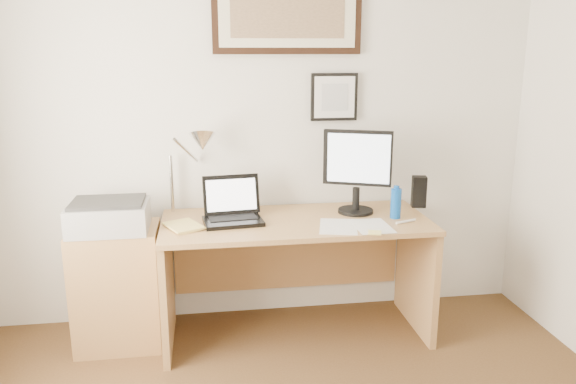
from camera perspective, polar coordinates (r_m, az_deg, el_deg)
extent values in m
cube|color=white|center=(3.61, -2.48, 6.40)|extent=(3.50, 0.02, 2.50)
cube|color=#A67745|center=(3.55, -16.86, -9.18)|extent=(0.50, 0.40, 0.73)
cylinder|color=#0D4DB1|center=(3.45, 10.90, -1.15)|extent=(0.06, 0.06, 0.18)
cylinder|color=#0D4DB1|center=(3.42, 10.97, 0.47)|extent=(0.03, 0.03, 0.02)
cube|color=black|center=(3.73, 13.16, 0.04)|extent=(0.10, 0.10, 0.20)
cube|color=white|center=(3.26, 5.13, -3.50)|extent=(0.28, 0.34, 0.00)
cube|color=white|center=(3.28, 8.52, -3.45)|extent=(0.21, 0.29, 0.00)
cube|color=#FFEC78|center=(3.16, 8.79, -4.10)|extent=(0.09, 0.09, 0.01)
cylinder|color=silver|center=(3.39, 11.89, -2.95)|extent=(0.14, 0.06, 0.02)
imported|color=#ECD26F|center=(3.25, -11.95, -3.68)|extent=(0.26, 0.29, 0.02)
cube|color=#A67745|center=(3.38, 0.81, -3.09)|extent=(1.60, 0.70, 0.03)
cube|color=#A67745|center=(3.48, -12.18, -9.49)|extent=(0.04, 0.65, 0.72)
cube|color=#A67745|center=(3.71, 12.90, -8.03)|extent=(0.04, 0.65, 0.72)
cube|color=#A67745|center=(3.78, -0.01, -5.75)|extent=(1.50, 0.03, 0.55)
cube|color=black|center=(3.32, -5.61, -2.97)|extent=(0.36, 0.28, 0.02)
cube|color=black|center=(3.35, -5.64, -2.59)|extent=(0.29, 0.16, 0.00)
cube|color=black|center=(3.42, -5.78, -0.26)|extent=(0.35, 0.11, 0.23)
cube|color=white|center=(3.41, -5.77, -0.29)|extent=(0.30, 0.08, 0.18)
cylinder|color=black|center=(3.55, 6.87, -1.91)|extent=(0.22, 0.22, 0.02)
cylinder|color=black|center=(3.53, 6.91, -0.67)|extent=(0.04, 0.04, 0.14)
cube|color=black|center=(3.46, 7.08, 3.46)|extent=(0.40, 0.19, 0.34)
cube|color=white|center=(3.44, 7.17, 3.40)|extent=(0.35, 0.15, 0.30)
cube|color=#A7A7AA|center=(3.38, -17.73, -2.45)|extent=(0.44, 0.34, 0.16)
cube|color=#2E2E2E|center=(3.35, -17.84, -0.98)|extent=(0.40, 0.30, 0.02)
cylinder|color=silver|center=(3.57, -11.74, 0.81)|extent=(0.02, 0.02, 0.36)
cylinder|color=silver|center=(3.47, -10.32, 4.19)|extent=(0.15, 0.23, 0.19)
cone|color=silver|center=(3.39, -8.70, 5.08)|extent=(0.16, 0.18, 0.15)
cube|color=black|center=(3.57, -0.05, 17.59)|extent=(0.92, 0.03, 0.47)
cube|color=beige|center=(3.56, -0.01, 17.61)|extent=(0.84, 0.01, 0.39)
cube|color=brown|center=(3.55, 0.00, 17.61)|extent=(0.70, 0.00, 0.28)
cube|color=black|center=(3.63, 4.70, 9.59)|extent=(0.30, 0.02, 0.30)
cube|color=white|center=(3.62, 4.76, 9.58)|extent=(0.26, 0.00, 0.26)
cube|color=#B1B6BB|center=(3.62, 4.77, 9.57)|extent=(0.17, 0.00, 0.17)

